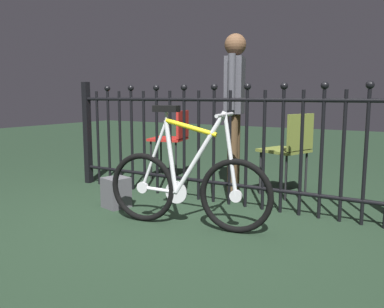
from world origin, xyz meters
The scene contains 7 objects.
ground_plane centered at (0.00, 0.00, 0.00)m, with size 20.00×20.00×0.00m, color #1D3020.
iron_fence centered at (-0.07, 0.82, 0.60)m, with size 3.49×0.07×1.18m.
bicycle centered at (0.13, 0.06, 0.33)m, with size 1.33×0.40×0.95m.
chair_olive centered at (0.52, 1.41, 0.52)m, with size 0.53×0.52×0.85m.
chair_red centered at (-1.02, 1.60, 0.53)m, with size 0.50×0.49×0.84m.
person_visitor centered at (-0.08, 1.36, 1.00)m, with size 0.25×0.46×1.66m.
display_crate centered at (-0.72, 0.19, 0.14)m, with size 0.21×0.21×0.28m, color #4C4C51.
Camera 1 is at (1.72, -2.49, 1.02)m, focal length 37.01 mm.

